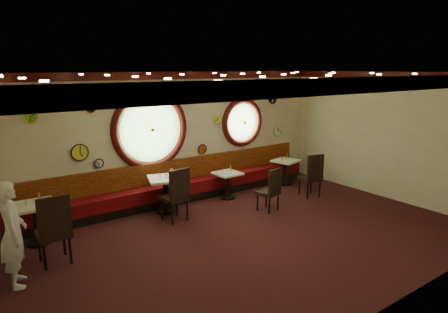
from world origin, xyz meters
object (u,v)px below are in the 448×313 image
chair_a (54,226)px  condiment_a_pepper (39,201)px  condiment_b_salt (160,175)px  table_b (166,190)px  condiment_c_pepper (231,171)px  table_c (228,182)px  chair_b (177,191)px  condiment_a_salt (26,203)px  condiment_d_pepper (286,158)px  chair_c (271,187)px  table_d (285,169)px  condiment_b_pepper (166,175)px  table_a (36,219)px  condiment_d_salt (282,159)px  condiment_a_bottle (40,197)px  condiment_b_bottle (171,173)px  condiment_c_bottle (231,168)px  condiment_c_salt (222,171)px  chair_d (313,173)px  waiter (13,234)px  condiment_d_bottle (287,156)px

chair_a → condiment_a_pepper: bearing=91.1°
chair_a → condiment_b_salt: bearing=26.0°
table_b → condiment_c_pepper: 1.83m
table_c → chair_b: chair_b is taller
condiment_a_salt → condiment_d_pepper: condiment_a_salt is taller
chair_c → table_d: bearing=26.2°
condiment_a_salt → condiment_b_pepper: bearing=1.3°
table_b → chair_b: chair_b is taller
table_c → condiment_a_salt: bearing=-179.2°
condiment_b_pepper → table_a: bearing=-178.2°
chair_a → condiment_b_pepper: (2.73, 1.18, 0.18)m
condiment_a_salt → chair_a: bearing=-78.5°
condiment_d_salt → condiment_a_bottle: (-6.39, -0.04, 0.12)m
condiment_b_salt → condiment_b_bottle: size_ratio=0.61×
chair_b → condiment_a_bottle: size_ratio=4.56×
condiment_a_pepper → condiment_c_bottle: (4.61, 0.18, -0.08)m
chair_c → condiment_c_salt: size_ratio=6.37×
table_a → condiment_b_pepper: size_ratio=7.35×
chair_b → condiment_c_pepper: (1.89, 0.59, 0.04)m
chair_c → chair_d: size_ratio=0.91×
table_c → condiment_b_bottle: 1.67m
chair_c → waiter: 5.38m
condiment_a_pepper → condiment_d_pepper: size_ratio=0.93×
chair_c → condiment_d_salt: chair_c is taller
table_c → condiment_a_salt: size_ratio=7.16×
condiment_d_salt → waiter: 7.24m
chair_c → condiment_b_salt: (-2.12, 1.44, 0.30)m
chair_b → condiment_d_bottle: (4.05, 0.79, 0.11)m
condiment_c_salt → condiment_d_salt: 2.07m
condiment_d_bottle → table_d: bearing=-146.0°
condiment_a_salt → condiment_a_pepper: size_ratio=1.02×
table_c → condiment_c_bottle: (0.13, 0.05, 0.34)m
table_a → condiment_a_pepper: 0.35m
condiment_b_salt → condiment_a_pepper: condiment_b_salt is taller
condiment_d_pepper → table_b: bearing=-179.0°
chair_a → condiment_c_bottle: bearing=15.5°
chair_d → condiment_b_salt: chair_d is taller
condiment_a_pepper → chair_a: bearing=-89.4°
condiment_d_salt → chair_d: bearing=-95.8°
condiment_a_salt → chair_b: bearing=-11.6°
condiment_a_salt → condiment_a_pepper: 0.22m
chair_b → condiment_c_bottle: size_ratio=4.28×
chair_b → condiment_d_pepper: size_ratio=7.39×
condiment_a_bottle → condiment_d_bottle: (6.65, 0.11, -0.09)m
condiment_a_salt → condiment_c_bottle: (4.83, 0.12, -0.08)m
condiment_c_salt → table_a: bearing=-178.0°
condiment_c_salt → chair_b: bearing=-157.2°
table_d → condiment_b_salt: bearing=179.7°
condiment_a_bottle → condiment_d_bottle: size_ratio=1.00×
chair_c → condiment_b_pepper: bearing=133.9°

